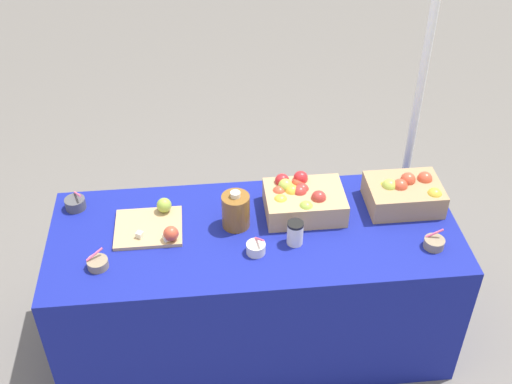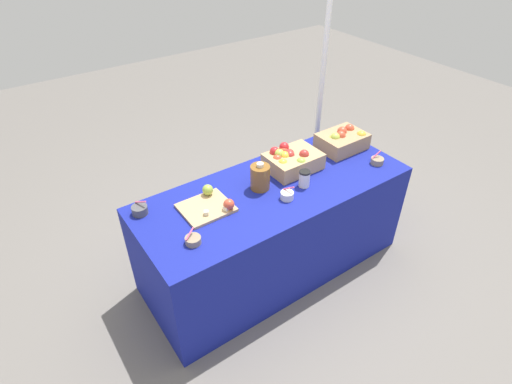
{
  "view_description": "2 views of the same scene",
  "coord_description": "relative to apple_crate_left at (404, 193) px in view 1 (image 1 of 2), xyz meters",
  "views": [
    {
      "loc": [
        -0.22,
        -2.22,
        2.72
      ],
      "look_at": [
        0.0,
        -0.01,
        0.97
      ],
      "focal_mm": 45.13,
      "sensor_mm": 36.0,
      "label": 1
    },
    {
      "loc": [
        -1.38,
        -1.76,
        2.35
      ],
      "look_at": [
        -0.18,
        -0.04,
        0.8
      ],
      "focal_mm": 28.95,
      "sensor_mm": 36.0,
      "label": 2
    }
  ],
  "objects": [
    {
      "name": "cutting_board_front",
      "position": [
        -1.19,
        -0.06,
        -0.05
      ],
      "size": [
        0.31,
        0.27,
        0.09
      ],
      "color": "tan",
      "rests_on": "table"
    },
    {
      "name": "apple_crate_left",
      "position": [
        0.0,
        0.0,
        0.0
      ],
      "size": [
        0.35,
        0.26,
        0.16
      ],
      "color": "tan",
      "rests_on": "table"
    },
    {
      "name": "coffee_cup",
      "position": [
        -0.56,
        -0.22,
        -0.01
      ],
      "size": [
        0.07,
        0.07,
        0.12
      ],
      "color": "silver",
      "rests_on": "table"
    },
    {
      "name": "sample_bowl_extra",
      "position": [
        -0.74,
        -0.26,
        -0.04
      ],
      "size": [
        0.09,
        0.09,
        0.1
      ],
      "color": "silver",
      "rests_on": "table"
    },
    {
      "name": "apple_crate_middle",
      "position": [
        -0.49,
        -0.0,
        0.0
      ],
      "size": [
        0.37,
        0.27,
        0.16
      ],
      "color": "tan",
      "rests_on": "table"
    },
    {
      "name": "table",
      "position": [
        -0.73,
        -0.12,
        -0.44
      ],
      "size": [
        1.9,
        0.76,
        0.74
      ],
      "primitive_type": "cube",
      "color": "navy",
      "rests_on": "ground_plane"
    },
    {
      "name": "sample_bowl_near",
      "position": [
        0.06,
        -0.31,
        -0.05
      ],
      "size": [
        0.09,
        0.09,
        0.09
      ],
      "color": "gray",
      "rests_on": "table"
    },
    {
      "name": "cider_jug",
      "position": [
        -0.81,
        -0.07,
        0.02
      ],
      "size": [
        0.13,
        0.13,
        0.19
      ],
      "color": "brown",
      "rests_on": "table"
    },
    {
      "name": "ground_plane",
      "position": [
        -0.73,
        -0.12,
        -0.81
      ],
      "size": [
        10.0,
        10.0,
        0.0
      ],
      "primitive_type": "plane",
      "color": "slate"
    },
    {
      "name": "sample_bowl_mid",
      "position": [
        -1.43,
        -0.29,
        -0.05
      ],
      "size": [
        0.09,
        0.09,
        0.08
      ],
      "color": "gray",
      "rests_on": "table"
    },
    {
      "name": "tent_pole",
      "position": [
        0.17,
        0.45,
        0.16
      ],
      "size": [
        0.04,
        0.04,
        1.95
      ],
      "primitive_type": "cylinder",
      "color": "white",
      "rests_on": "ground_plane"
    },
    {
      "name": "sample_bowl_far",
      "position": [
        -1.57,
        0.13,
        -0.04
      ],
      "size": [
        0.1,
        0.1,
        0.1
      ],
      "color": "#4C4C51",
      "rests_on": "table"
    }
  ]
}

